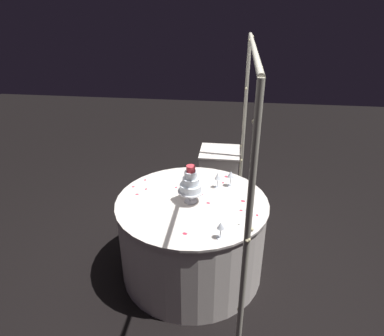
{
  "coord_description": "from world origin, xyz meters",
  "views": [
    {
      "loc": [
        2.49,
        0.32,
        2.31
      ],
      "look_at": [
        0.0,
        0.0,
        1.07
      ],
      "focal_mm": 32.11,
      "sensor_mm": 36.0,
      "label": 1
    }
  ],
  "objects_px": {
    "wine_glass_1": "(231,175)",
    "tiered_cake": "(191,184)",
    "decorative_arch": "(247,140)",
    "main_table": "(192,236)",
    "side_table": "(219,180)",
    "cake_knife": "(245,213)",
    "wine_glass_2": "(218,177)",
    "wine_glass_0": "(221,227)"
  },
  "relations": [
    {
      "from": "side_table",
      "to": "wine_glass_2",
      "type": "xyz_separation_m",
      "value": [
        0.85,
        0.02,
        0.49
      ]
    },
    {
      "from": "decorative_arch",
      "to": "tiered_cake",
      "type": "relative_size",
      "value": 6.01
    },
    {
      "from": "main_table",
      "to": "cake_knife",
      "type": "relative_size",
      "value": 4.54
    },
    {
      "from": "decorative_arch",
      "to": "cake_knife",
      "type": "distance_m",
      "value": 0.59
    },
    {
      "from": "wine_glass_1",
      "to": "tiered_cake",
      "type": "bearing_deg",
      "value": -45.56
    },
    {
      "from": "tiered_cake",
      "to": "cake_knife",
      "type": "distance_m",
      "value": 0.5
    },
    {
      "from": "side_table",
      "to": "wine_glass_1",
      "type": "height_order",
      "value": "wine_glass_1"
    },
    {
      "from": "main_table",
      "to": "wine_glass_2",
      "type": "xyz_separation_m",
      "value": [
        -0.26,
        0.2,
        0.49
      ]
    },
    {
      "from": "side_table",
      "to": "cake_knife",
      "type": "relative_size",
      "value": 2.62
    },
    {
      "from": "cake_knife",
      "to": "decorative_arch",
      "type": "bearing_deg",
      "value": -170.99
    },
    {
      "from": "wine_glass_0",
      "to": "wine_glass_1",
      "type": "xyz_separation_m",
      "value": [
        -0.78,
        0.05,
        0.01
      ]
    },
    {
      "from": "decorative_arch",
      "to": "wine_glass_0",
      "type": "height_order",
      "value": "decorative_arch"
    },
    {
      "from": "wine_glass_0",
      "to": "wine_glass_2",
      "type": "distance_m",
      "value": 0.74
    },
    {
      "from": "decorative_arch",
      "to": "wine_glass_1",
      "type": "xyz_separation_m",
      "value": [
        -0.3,
        -0.11,
        -0.47
      ]
    },
    {
      "from": "decorative_arch",
      "to": "wine_glass_1",
      "type": "bearing_deg",
      "value": -160.43
    },
    {
      "from": "side_table",
      "to": "tiered_cake",
      "type": "xyz_separation_m",
      "value": [
        1.12,
        -0.18,
        0.55
      ]
    },
    {
      "from": "tiered_cake",
      "to": "cake_knife",
      "type": "relative_size",
      "value": 1.18
    },
    {
      "from": "main_table",
      "to": "tiered_cake",
      "type": "bearing_deg",
      "value": -30.4
    },
    {
      "from": "decorative_arch",
      "to": "wine_glass_2",
      "type": "relative_size",
      "value": 13.48
    },
    {
      "from": "tiered_cake",
      "to": "wine_glass_2",
      "type": "relative_size",
      "value": 2.24
    },
    {
      "from": "wine_glass_0",
      "to": "cake_knife",
      "type": "distance_m",
      "value": 0.4
    },
    {
      "from": "decorative_arch",
      "to": "main_table",
      "type": "height_order",
      "value": "decorative_arch"
    },
    {
      "from": "decorative_arch",
      "to": "wine_glass_0",
      "type": "relative_size",
      "value": 14.86
    },
    {
      "from": "decorative_arch",
      "to": "tiered_cake",
      "type": "height_order",
      "value": "decorative_arch"
    },
    {
      "from": "decorative_arch",
      "to": "cake_knife",
      "type": "xyz_separation_m",
      "value": [
        0.14,
        0.02,
        -0.57
      ]
    },
    {
      "from": "wine_glass_2",
      "to": "cake_knife",
      "type": "relative_size",
      "value": 0.52
    },
    {
      "from": "decorative_arch",
      "to": "wine_glass_2",
      "type": "distance_m",
      "value": 0.58
    },
    {
      "from": "tiered_cake",
      "to": "wine_glass_2",
      "type": "distance_m",
      "value": 0.35
    },
    {
      "from": "main_table",
      "to": "tiered_cake",
      "type": "xyz_separation_m",
      "value": [
        0.01,
        -0.01,
        0.55
      ]
    },
    {
      "from": "main_table",
      "to": "side_table",
      "type": "distance_m",
      "value": 1.12
    },
    {
      "from": "cake_knife",
      "to": "wine_glass_0",
      "type": "bearing_deg",
      "value": -27.76
    },
    {
      "from": "decorative_arch",
      "to": "main_table",
      "type": "distance_m",
      "value": 1.05
    },
    {
      "from": "wine_glass_0",
      "to": "cake_knife",
      "type": "bearing_deg",
      "value": 152.24
    },
    {
      "from": "wine_glass_0",
      "to": "cake_knife",
      "type": "relative_size",
      "value": 0.48
    },
    {
      "from": "decorative_arch",
      "to": "tiered_cake",
      "type": "xyz_separation_m",
      "value": [
        0.01,
        -0.43,
        -0.41
      ]
    },
    {
      "from": "decorative_arch",
      "to": "main_table",
      "type": "xyz_separation_m",
      "value": [
        0.0,
        -0.42,
        -0.96
      ]
    },
    {
      "from": "main_table",
      "to": "wine_glass_1",
      "type": "bearing_deg",
      "value": 133.87
    },
    {
      "from": "cake_knife",
      "to": "wine_glass_2",
      "type": "bearing_deg",
      "value": -148.32
    },
    {
      "from": "decorative_arch",
      "to": "cake_knife",
      "type": "bearing_deg",
      "value": 9.01
    },
    {
      "from": "main_table",
      "to": "tiered_cake",
      "type": "distance_m",
      "value": 0.55
    },
    {
      "from": "side_table",
      "to": "wine_glass_0",
      "type": "relative_size",
      "value": 5.51
    },
    {
      "from": "decorative_arch",
      "to": "tiered_cake",
      "type": "distance_m",
      "value": 0.59
    }
  ]
}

